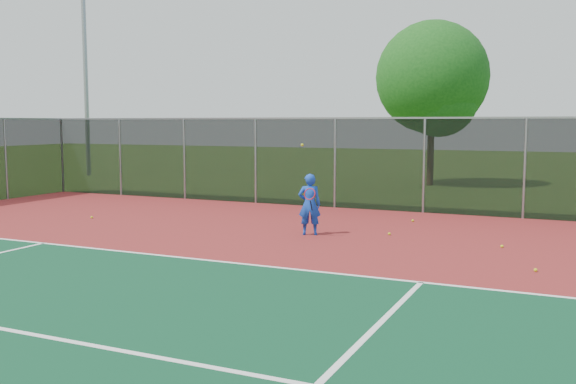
{
  "coord_description": "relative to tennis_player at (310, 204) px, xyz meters",
  "views": [
    {
      "loc": [
        4.5,
        -8.19,
        2.87
      ],
      "look_at": [
        -1.53,
        5.0,
        1.3
      ],
      "focal_mm": 40.0,
      "sensor_mm": 36.0,
      "label": 1
    }
  ],
  "objects": [
    {
      "name": "fence_back",
      "position": [
        1.73,
        5.26,
        0.76
      ],
      "size": [
        30.0,
        0.06,
        3.03
      ],
      "color": "black",
      "rests_on": "court_apron"
    },
    {
      "name": "practice_ball_3",
      "position": [
        1.89,
        3.22,
        -0.75
      ],
      "size": [
        0.07,
        0.07,
        0.07
      ],
      "primitive_type": "sphere",
      "color": "#C6CF18",
      "rests_on": "court_apron"
    },
    {
      "name": "court_apron",
      "position": [
        1.73,
        -4.74,
        -0.8
      ],
      "size": [
        30.0,
        20.0,
        0.02
      ],
      "primitive_type": "cube",
      "color": "maroon",
      "rests_on": "ground"
    },
    {
      "name": "tennis_player",
      "position": [
        0.0,
        0.0,
        0.0
      ],
      "size": [
        0.67,
        0.69,
        2.32
      ],
      "color": "blue",
      "rests_on": "court_apron"
    },
    {
      "name": "practice_ball_0",
      "position": [
        1.88,
        0.79,
        -0.75
      ],
      "size": [
        0.07,
        0.07,
        0.07
      ],
      "primitive_type": "sphere",
      "color": "#C6CF18",
      "rests_on": "court_apron"
    },
    {
      "name": "practice_ball_4",
      "position": [
        4.68,
        0.25,
        -0.75
      ],
      "size": [
        0.07,
        0.07,
        0.07
      ],
      "primitive_type": "sphere",
      "color": "#C6CF18",
      "rests_on": "court_apron"
    },
    {
      "name": "tree_back_left",
      "position": [
        0.06,
        14.41,
        3.87
      ],
      "size": [
        5.08,
        5.08,
        7.45
      ],
      "color": "#362513",
      "rests_on": "ground"
    },
    {
      "name": "practice_ball_2",
      "position": [
        -6.99,
        -0.14,
        -0.75
      ],
      "size": [
        0.07,
        0.07,
        0.07
      ],
      "primitive_type": "sphere",
      "color": "#C6CF18",
      "rests_on": "court_apron"
    },
    {
      "name": "practice_ball_1",
      "position": [
        5.53,
        -1.98,
        -0.75
      ],
      "size": [
        0.07,
        0.07,
        0.07
      ],
      "primitive_type": "sphere",
      "color": "#C6CF18",
      "rests_on": "court_apron"
    },
    {
      "name": "floodlight_nw",
      "position": [
        -18.26,
        12.36,
        6.02
      ],
      "size": [
        0.9,
        0.4,
        12.11
      ],
      "color": "gray",
      "rests_on": "ground"
    },
    {
      "name": "court_lines",
      "position": [
        3.73,
        -8.62,
        -0.78
      ],
      "size": [
        22.1,
        13.05,
        0.0
      ],
      "color": "white",
      "rests_on": "court_apron"
    },
    {
      "name": "ground",
      "position": [
        1.73,
        -6.74,
        -0.81
      ],
      "size": [
        120.0,
        120.0,
        0.0
      ],
      "primitive_type": "plane",
      "color": "#375C1A",
      "rests_on": "ground"
    }
  ]
}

